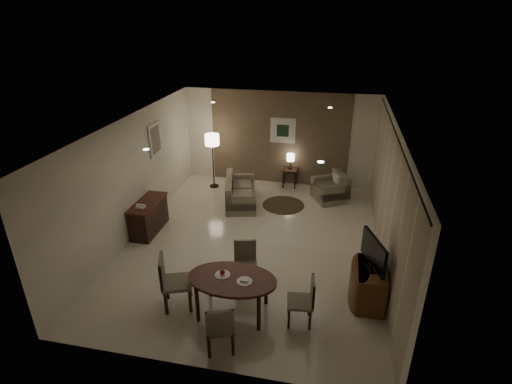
% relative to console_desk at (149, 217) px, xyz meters
% --- Properties ---
extents(room_shell, '(5.50, 7.00, 2.70)m').
position_rel_console_desk_xyz_m(room_shell, '(2.49, 0.40, 0.98)').
color(room_shell, beige).
rests_on(room_shell, ground).
extents(taupe_accent, '(3.96, 0.03, 2.70)m').
position_rel_console_desk_xyz_m(taupe_accent, '(2.49, 3.48, 0.98)').
color(taupe_accent, brown).
rests_on(taupe_accent, wall_back).
extents(curtain_wall, '(0.08, 6.70, 2.58)m').
position_rel_console_desk_xyz_m(curtain_wall, '(5.17, 0.00, 0.95)').
color(curtain_wall, beige).
rests_on(curtain_wall, wall_right).
extents(curtain_rod, '(0.03, 6.80, 0.03)m').
position_rel_console_desk_xyz_m(curtain_rod, '(5.17, 0.00, 2.27)').
color(curtain_rod, black).
rests_on(curtain_rod, wall_right).
extents(art_back_frame, '(0.72, 0.03, 0.72)m').
position_rel_console_desk_xyz_m(art_back_frame, '(2.59, 3.46, 1.23)').
color(art_back_frame, silver).
rests_on(art_back_frame, wall_back).
extents(art_back_canvas, '(0.34, 0.01, 0.34)m').
position_rel_console_desk_xyz_m(art_back_canvas, '(2.59, 3.44, 1.23)').
color(art_back_canvas, black).
rests_on(art_back_canvas, wall_back).
extents(art_left_frame, '(0.03, 0.60, 0.80)m').
position_rel_console_desk_xyz_m(art_left_frame, '(-0.23, 1.20, 1.48)').
color(art_left_frame, silver).
rests_on(art_left_frame, wall_left).
extents(art_left_canvas, '(0.01, 0.46, 0.64)m').
position_rel_console_desk_xyz_m(art_left_canvas, '(-0.21, 1.20, 1.48)').
color(art_left_canvas, gray).
rests_on(art_left_canvas, wall_left).
extents(downlight_nl, '(0.10, 0.10, 0.01)m').
position_rel_console_desk_xyz_m(downlight_nl, '(1.09, -1.80, 2.31)').
color(downlight_nl, white).
rests_on(downlight_nl, ceiling).
extents(downlight_nr, '(0.10, 0.10, 0.01)m').
position_rel_console_desk_xyz_m(downlight_nr, '(3.89, -1.80, 2.31)').
color(downlight_nr, white).
rests_on(downlight_nr, ceiling).
extents(downlight_fl, '(0.10, 0.10, 0.01)m').
position_rel_console_desk_xyz_m(downlight_fl, '(1.09, 1.80, 2.31)').
color(downlight_fl, white).
rests_on(downlight_fl, ceiling).
extents(downlight_fr, '(0.10, 0.10, 0.01)m').
position_rel_console_desk_xyz_m(downlight_fr, '(3.89, 1.80, 2.31)').
color(downlight_fr, white).
rests_on(downlight_fr, ceiling).
extents(console_desk, '(0.48, 1.20, 0.75)m').
position_rel_console_desk_xyz_m(console_desk, '(0.00, 0.00, 0.00)').
color(console_desk, '#471F17').
rests_on(console_desk, floor).
extents(telephone, '(0.20, 0.14, 0.09)m').
position_rel_console_desk_xyz_m(telephone, '(0.00, -0.30, 0.43)').
color(telephone, white).
rests_on(telephone, console_desk).
extents(tv_cabinet, '(0.48, 0.90, 0.70)m').
position_rel_console_desk_xyz_m(tv_cabinet, '(4.89, -1.50, -0.03)').
color(tv_cabinet, brown).
rests_on(tv_cabinet, floor).
extents(flat_tv, '(0.36, 0.85, 0.60)m').
position_rel_console_desk_xyz_m(flat_tv, '(4.87, -1.50, 0.65)').
color(flat_tv, black).
rests_on(flat_tv, tv_cabinet).
extents(dining_table, '(1.50, 0.94, 0.70)m').
position_rel_console_desk_xyz_m(dining_table, '(2.60, -2.26, -0.02)').
color(dining_table, '#471F17').
rests_on(dining_table, floor).
extents(chair_near, '(0.55, 0.55, 0.89)m').
position_rel_console_desk_xyz_m(chair_near, '(2.61, -3.07, 0.07)').
color(chair_near, '#78715C').
rests_on(chair_near, floor).
extents(chair_far, '(0.52, 0.52, 0.89)m').
position_rel_console_desk_xyz_m(chair_far, '(2.65, -1.55, 0.07)').
color(chair_far, '#78715C').
rests_on(chair_far, floor).
extents(chair_left, '(0.63, 0.63, 1.01)m').
position_rel_console_desk_xyz_m(chair_left, '(1.63, -2.29, 0.13)').
color(chair_left, '#78715C').
rests_on(chair_left, floor).
extents(chair_right, '(0.46, 0.46, 0.85)m').
position_rel_console_desk_xyz_m(chair_right, '(3.73, -2.27, 0.05)').
color(chair_right, '#78715C').
rests_on(chair_right, floor).
extents(plate_a, '(0.26, 0.26, 0.02)m').
position_rel_console_desk_xyz_m(plate_a, '(2.42, -2.21, 0.33)').
color(plate_a, white).
rests_on(plate_a, dining_table).
extents(plate_b, '(0.26, 0.26, 0.02)m').
position_rel_console_desk_xyz_m(plate_b, '(2.82, -2.31, 0.33)').
color(plate_b, white).
rests_on(plate_b, dining_table).
extents(fruit_apple, '(0.09, 0.09, 0.09)m').
position_rel_console_desk_xyz_m(fruit_apple, '(2.42, -2.21, 0.39)').
color(fruit_apple, maroon).
rests_on(fruit_apple, plate_a).
extents(napkin, '(0.12, 0.08, 0.03)m').
position_rel_console_desk_xyz_m(napkin, '(2.82, -2.31, 0.36)').
color(napkin, white).
rests_on(napkin, plate_b).
extents(round_rug, '(1.11, 1.11, 0.01)m').
position_rel_console_desk_xyz_m(round_rug, '(2.86, 1.96, -0.37)').
color(round_rug, '#423724').
rests_on(round_rug, floor).
extents(sofa, '(1.66, 1.10, 0.72)m').
position_rel_console_desk_xyz_m(sofa, '(1.73, 1.84, -0.02)').
color(sofa, '#78715C').
rests_on(sofa, floor).
extents(armchair, '(1.08, 1.10, 0.74)m').
position_rel_console_desk_xyz_m(armchair, '(4.05, 2.55, -0.00)').
color(armchair, '#78715C').
rests_on(armchair, floor).
extents(side_table, '(0.42, 0.42, 0.54)m').
position_rel_console_desk_xyz_m(side_table, '(2.86, 3.24, -0.11)').
color(side_table, black).
rests_on(side_table, floor).
extents(table_lamp, '(0.22, 0.22, 0.50)m').
position_rel_console_desk_xyz_m(table_lamp, '(2.86, 3.25, 0.41)').
color(table_lamp, '#FFEAC1').
rests_on(table_lamp, side_table).
extents(floor_lamp, '(0.40, 0.40, 1.57)m').
position_rel_console_desk_xyz_m(floor_lamp, '(0.71, 2.76, 0.41)').
color(floor_lamp, '#FFE5B7').
rests_on(floor_lamp, floor).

